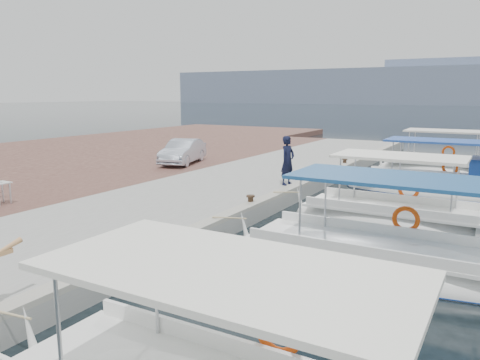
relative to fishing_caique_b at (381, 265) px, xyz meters
name	(u,v)px	position (x,y,z in m)	size (l,w,h in m)	color
ground	(237,233)	(-4.42, 0.84, -0.12)	(400.00, 400.00, 0.00)	black
concrete_quay	(235,187)	(-7.42, 5.84, 0.13)	(6.00, 40.00, 0.50)	gray
quay_curb	(297,186)	(-4.64, 5.84, 0.44)	(0.44, 40.00, 0.12)	#A19E8F
cobblestone_strip	(143,176)	(-12.42, 5.84, 0.13)	(4.00, 40.00, 0.50)	#53312C
land_backing	(10,161)	(-22.42, 5.84, 0.12)	(16.00, 60.00, 0.48)	#53312C
fishing_caique_b	(381,265)	(0.00, 0.00, 0.00)	(7.66, 2.36, 2.83)	white
fishing_caique_c	(391,222)	(-0.63, 3.94, 0.00)	(6.39, 2.20, 2.83)	white
fishing_caique_d	(441,190)	(0.12, 9.71, 0.06)	(7.68, 2.25, 2.83)	white
fishing_caique_e	(439,170)	(-0.67, 15.40, 0.00)	(6.31, 2.36, 2.83)	white
mooring_bollards	(251,199)	(-4.77, 2.34, 0.57)	(0.28, 20.28, 0.33)	black
fisherman	(288,160)	(-5.16, 6.14, 1.35)	(0.71, 0.47, 1.94)	black
parked_car	(183,152)	(-12.23, 8.72, 1.00)	(1.33, 3.81, 1.26)	silver
folding_table	(0,189)	(-11.90, -1.62, 0.90)	(0.55, 0.55, 0.73)	silver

